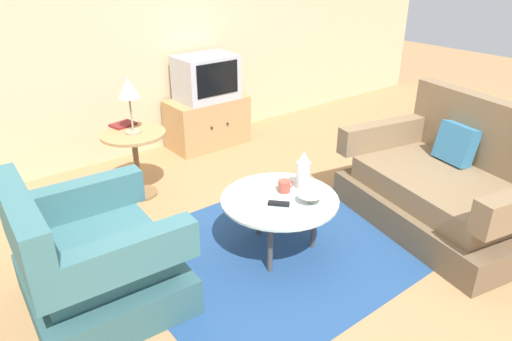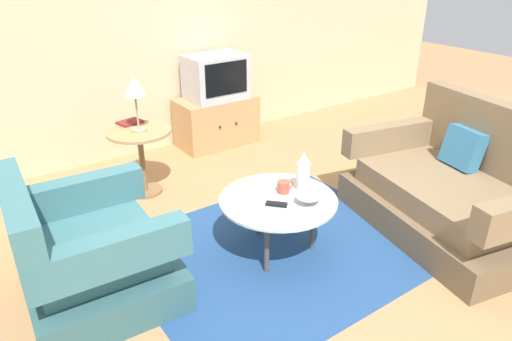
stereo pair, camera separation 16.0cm
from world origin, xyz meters
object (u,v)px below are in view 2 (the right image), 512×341
mug (284,187)px  book (130,122)px  side_table (141,148)px  couch (455,193)px  vase (303,172)px  television (216,77)px  armchair (89,257)px  tv_stand (217,121)px  table_lamp (134,88)px  coffee_table (278,203)px  bowl (308,200)px  tv_remote_dark (277,204)px

mug → book: 1.65m
side_table → mug: (0.51, -1.35, 0.04)m
couch → vase: couch is taller
television → armchair: bearing=-138.2°
armchair → vase: bearing=83.4°
tv_stand → table_lamp: 1.47m
coffee_table → table_lamp: bearing=106.8°
armchair → mug: size_ratio=7.28×
tv_stand → book: 1.24m
side_table → television: 1.32m
book → side_table: bearing=-104.6°
tv_stand → vase: (-0.48, -2.02, 0.30)m
bowl → book: bearing=106.6°
vase → tv_remote_dark: vase is taller
bowl → tv_remote_dark: (-0.19, 0.10, -0.02)m
vase → bowl: size_ratio=1.65×
tv_stand → book: book is taller
vase → bowl: (-0.11, -0.18, -0.11)m
tv_remote_dark → book: bearing=-30.6°
armchair → mug: armchair is taller
tv_remote_dark → book: 1.73m
couch → television: bearing=25.2°
coffee_table → television: size_ratio=1.33×
armchair → television: television is taller
couch → tv_stand: (-0.59, 2.56, -0.04)m
side_table → book: book is taller
bowl → book: size_ratio=0.76×
vase → television: bearing=76.5°
mug → table_lamp: bearing=110.9°
tv_stand → vase: bearing=-103.4°
bowl → book: 1.88m
bowl → side_table: bearing=108.9°
tv_remote_dark → book: book is taller
armchair → couch: couch is taller
table_lamp → vase: 1.58m
side_table → bowl: side_table is taller
couch → coffee_table: 1.40m
side_table → couch: bearing=-48.4°
side_table → tv_stand: size_ratio=0.69×
vase → tv_stand: bearing=76.6°
couch → bowl: bearing=85.3°
bowl → tv_remote_dark: bowl is taller
vase → tv_remote_dark: bearing=-164.8°
tv_stand → television: size_ratio=1.38×
couch → book: couch is taller
couch → vase: (-1.07, 0.54, 0.26)m
tv_stand → tv_remote_dark: 2.25m
tv_stand → mug: (-0.62, -1.98, 0.21)m
television → tv_remote_dark: bearing=-110.5°
armchair → vase: size_ratio=3.39×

